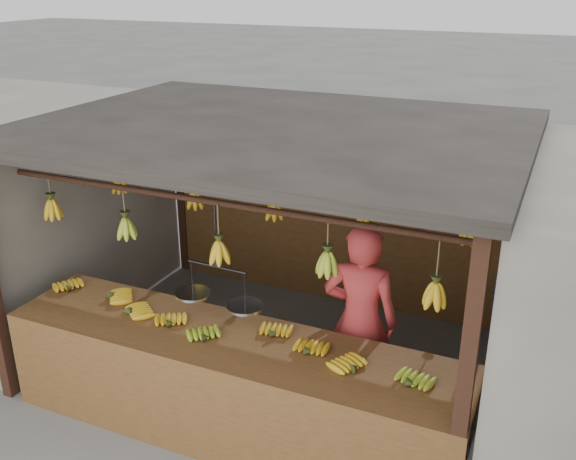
% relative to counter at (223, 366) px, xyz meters
% --- Properties ---
extents(ground, '(80.00, 80.00, 0.00)m').
position_rel_counter_xyz_m(ground, '(-0.11, 1.23, -0.72)').
color(ground, '#5B5B57').
extents(stall, '(4.30, 3.30, 2.40)m').
position_rel_counter_xyz_m(stall, '(-0.11, 1.56, 1.25)').
color(stall, black).
rests_on(stall, ground).
extents(counter, '(3.87, 0.88, 0.96)m').
position_rel_counter_xyz_m(counter, '(0.00, 0.00, 0.00)').
color(counter, brown).
rests_on(counter, ground).
extents(hanging_bananas, '(3.63, 2.22, 0.39)m').
position_rel_counter_xyz_m(hanging_bananas, '(-0.12, 1.23, 0.91)').
color(hanging_bananas, gold).
rests_on(hanging_bananas, ground).
extents(balance_scale, '(0.78, 0.31, 0.85)m').
position_rel_counter_xyz_m(balance_scale, '(-0.15, 0.23, 0.48)').
color(balance_scale, black).
rests_on(balance_scale, ground).
extents(vendor, '(0.68, 0.49, 1.76)m').
position_rel_counter_xyz_m(vendor, '(0.86, 0.84, 0.16)').
color(vendor, '#BF3333').
rests_on(vendor, ground).
extents(bag_bundles, '(0.08, 0.26, 1.30)m').
position_rel_counter_xyz_m(bag_bundles, '(1.83, 2.58, 0.31)').
color(bag_bundles, '#199926').
rests_on(bag_bundles, ground).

